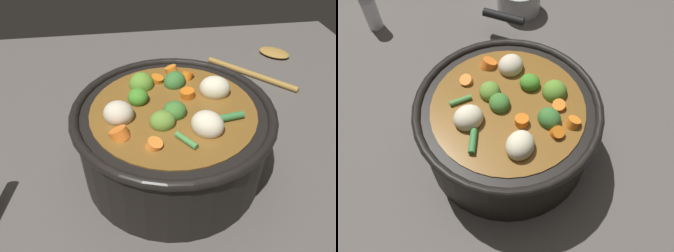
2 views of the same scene
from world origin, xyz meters
TOP-DOWN VIEW (x-y plane):
  - ground_plane at (0.00, 0.00)m, footprint 1.10×1.10m
  - cooking_pot at (0.00, 0.00)m, footprint 0.29×0.29m
  - salt_shaker at (-0.36, 0.25)m, footprint 0.03×0.03m

SIDE VIEW (x-z plane):
  - ground_plane at x=0.00m, z-range 0.00..0.00m
  - salt_shaker at x=-0.36m, z-range 0.00..0.09m
  - cooking_pot at x=0.00m, z-range -0.01..0.14m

